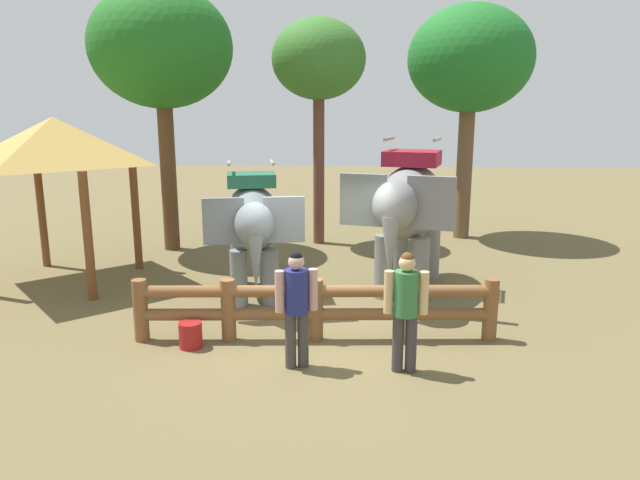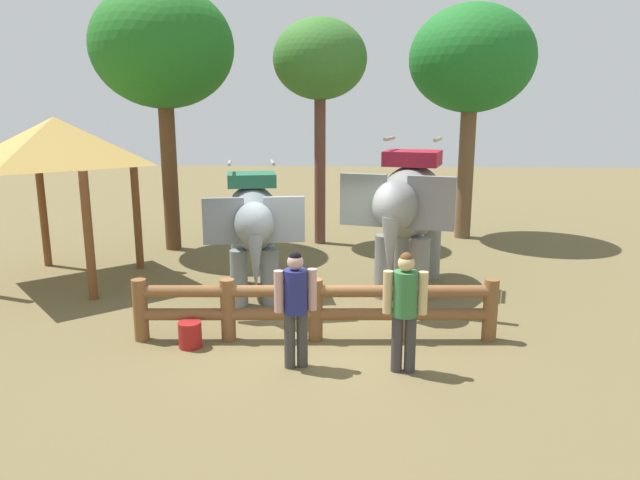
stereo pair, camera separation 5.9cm
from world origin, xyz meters
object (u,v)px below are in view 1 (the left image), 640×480
Objects in this scene: tree_far_left at (319,62)px; feed_bucket at (191,335)px; tree_back_center at (161,49)px; tree_far_right at (470,61)px; elephant_center at (409,207)px; tourist_man_in_blue at (297,301)px; elephant_near_left at (253,223)px; log_fence at (316,306)px; thatched_shelter at (55,144)px; tourist_woman_in_black at (406,304)px.

feed_bucket is at bearing -102.40° from tree_far_left.
tree_back_center is 8.44m from tree_far_right.
elephant_center is 4.45m from tourist_man_in_blue.
tree_far_left is 4.34m from tree_far_right.
feed_bucket is at bearing -102.83° from elephant_near_left.
elephant_near_left is at bearing -54.13° from tree_back_center.
log_fence is 6.99m from thatched_shelter.
tourist_man_in_blue is 2.06m from feed_bucket.
tree_far_right is (5.30, 5.96, 3.53)m from elephant_near_left.
tree_far_left is at bearing 77.60° from feed_bucket.
thatched_shelter is 8.48× the size of feed_bucket.
tree_back_center is at bearing 119.07° from tourist_man_in_blue.
tree_far_left reaches higher than feed_bucket.
tree_far_right is at bearing 68.26° from elephant_center.
tourist_man_in_blue reaches higher than feed_bucket.
elephant_center is at bearing -64.61° from tree_far_left.
tree_far_left is at bearing 37.05° from thatched_shelter.
log_fence is at bearing -28.65° from thatched_shelter.
thatched_shelter is at bearing 149.04° from tourist_woman_in_black.
thatched_shelter is (-7.51, 0.29, 1.25)m from elephant_center.
tourist_man_in_blue is at bearing -116.93° from elephant_center.
thatched_shelter is at bearing 142.77° from tourist_man_in_blue.
feed_bucket is (-1.78, 0.65, -0.82)m from tourist_man_in_blue.
feed_bucket is at bearing 160.07° from tourist_man_in_blue.
elephant_near_left is 4.39m from tourist_woman_in_black.
tree_far_right is (8.21, 1.93, -0.18)m from tree_back_center.
tree_far_left is (1.07, 4.98, 3.45)m from elephant_near_left.
tree_far_left is (-0.32, 7.24, 4.39)m from log_fence.
tree_far_right is (4.23, 0.98, 0.08)m from tree_far_left.
tree_back_center reaches higher than tourist_woman_in_black.
thatched_shelter is 7.07m from tree_far_left.
elephant_near_left is 6.21m from tree_back_center.
tree_back_center is 1.03× the size of tree_far_right.
tree_far_left reaches higher than elephant_near_left.
tourist_woman_in_black is at bearing -2.31° from tourist_man_in_blue.
elephant_near_left is 0.49× the size of tree_far_right.
elephant_center is at bearing 84.21° from tourist_woman_in_black.
elephant_center is at bearing -2.23° from thatched_shelter.
elephant_near_left is 7.69× the size of feed_bucket.
tree_back_center is at bearing 125.87° from elephant_near_left.
log_fence is at bearing 78.09° from tourist_man_in_blue.
elephant_center reaches higher than elephant_near_left.
tourist_man_in_blue is at bearing -19.93° from feed_bucket.
tourist_woman_in_black is at bearing -11.92° from feed_bucket.
log_fence is at bearing 140.44° from tourist_woman_in_black.
elephant_center is 5.23m from feed_bucket.
tourist_woman_in_black is at bearing -105.24° from tree_far_right.
tree_back_center reaches higher than feed_bucket.
tourist_man_in_blue is 0.26× the size of tree_back_center.
tree_back_center is 8.70m from feed_bucket.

